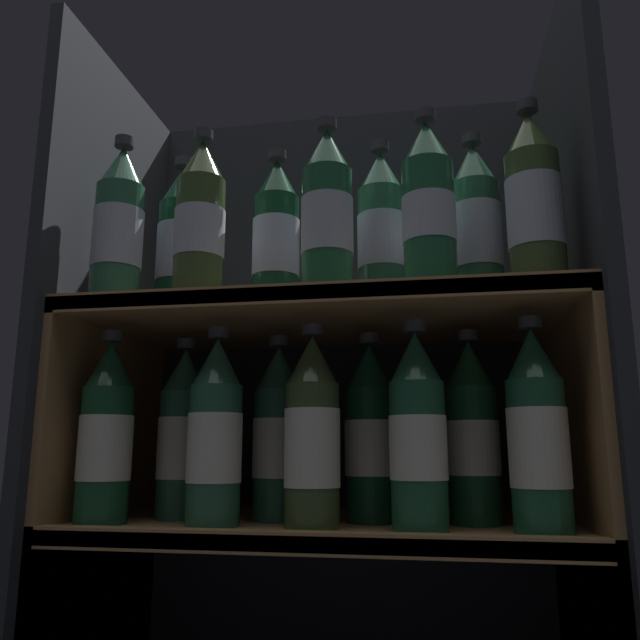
# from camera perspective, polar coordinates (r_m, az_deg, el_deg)

# --- Properties ---
(fridge_back_wall) EXTENTS (0.72, 0.02, 0.99)m
(fridge_back_wall) POSITION_cam_1_polar(r_m,az_deg,el_deg) (1.08, 2.14, -5.49)
(fridge_back_wall) COLOR #23262B
(fridge_back_wall) RESTS_ON ground_plane
(fridge_side_left) EXTENTS (0.02, 0.39, 0.99)m
(fridge_side_left) POSITION_cam_1_polar(r_m,az_deg,el_deg) (1.01, -19.25, -4.43)
(fridge_side_left) COLOR #23262B
(fridge_side_left) RESTS_ON ground_plane
(fridge_side_right) EXTENTS (0.02, 0.39, 0.99)m
(fridge_side_right) POSITION_cam_1_polar(r_m,az_deg,el_deg) (0.91, 22.72, -3.40)
(fridge_side_right) COLOR #23262B
(fridge_side_right) RESTS_ON ground_plane
(shelf_lower) EXTENTS (0.68, 0.35, 0.28)m
(shelf_lower) POSITION_cam_1_polar(r_m,az_deg,el_deg) (0.89, 0.50, -21.27)
(shelf_lower) COLOR #9E7547
(shelf_lower) RESTS_ON ground_plane
(shelf_upper) EXTENTS (0.68, 0.35, 0.57)m
(shelf_upper) POSITION_cam_1_polar(r_m,az_deg,el_deg) (0.89, 0.50, -9.00)
(shelf_upper) COLOR #9E7547
(shelf_upper) RESTS_ON ground_plane
(bottle_upper_front_0) EXTENTS (0.07, 0.07, 0.25)m
(bottle_upper_front_0) POSITION_cam_1_polar(r_m,az_deg,el_deg) (0.93, -17.96, 7.91)
(bottle_upper_front_0) COLOR #285B42
(bottle_upper_front_0) RESTS_ON shelf_upper
(bottle_upper_front_1) EXTENTS (0.07, 0.07, 0.25)m
(bottle_upper_front_1) POSITION_cam_1_polar(r_m,az_deg,el_deg) (0.88, -10.92, 8.67)
(bottle_upper_front_1) COLOR #384C28
(bottle_upper_front_1) RESTS_ON shelf_upper
(bottle_upper_front_2) EXTENTS (0.07, 0.07, 0.25)m
(bottle_upper_front_2) POSITION_cam_1_polar(r_m,az_deg,el_deg) (0.84, 0.66, 9.52)
(bottle_upper_front_2) COLOR #1E5638
(bottle_upper_front_2) RESTS_ON shelf_upper
(bottle_upper_front_3) EXTENTS (0.07, 0.07, 0.25)m
(bottle_upper_front_3) POSITION_cam_1_polar(r_m,az_deg,el_deg) (0.83, 9.89, 10.01)
(bottle_upper_front_3) COLOR #1E5638
(bottle_upper_front_3) RESTS_ON shelf_upper
(bottle_upper_front_4) EXTENTS (0.07, 0.07, 0.25)m
(bottle_upper_front_4) POSITION_cam_1_polar(r_m,az_deg,el_deg) (0.84, 18.99, 10.09)
(bottle_upper_front_4) COLOR #384C28
(bottle_upper_front_4) RESTS_ON shelf_upper
(bottle_upper_back_0) EXTENTS (0.07, 0.07, 0.25)m
(bottle_upper_back_0) POSITION_cam_1_polar(r_m,az_deg,el_deg) (0.97, -12.67, 6.76)
(bottle_upper_back_0) COLOR #144228
(bottle_upper_back_0) RESTS_ON shelf_upper
(bottle_upper_back_1) EXTENTS (0.07, 0.07, 0.25)m
(bottle_upper_back_1) POSITION_cam_1_polar(r_m,az_deg,el_deg) (0.93, -4.04, 7.42)
(bottle_upper_back_1) COLOR #144228
(bottle_upper_back_1) RESTS_ON shelf_upper
(bottle_upper_back_2) EXTENTS (0.07, 0.07, 0.25)m
(bottle_upper_back_2) POSITION_cam_1_polar(r_m,az_deg,el_deg) (0.90, 5.65, 7.98)
(bottle_upper_back_2) COLOR #285B42
(bottle_upper_back_2) RESTS_ON shelf_upper
(bottle_upper_back_3) EXTENTS (0.07, 0.07, 0.25)m
(bottle_upper_back_3) POSITION_cam_1_polar(r_m,az_deg,el_deg) (0.91, 14.09, 8.22)
(bottle_upper_back_3) COLOR #285B42
(bottle_upper_back_3) RESTS_ON shelf_upper
(bottle_lower_front_0) EXTENTS (0.07, 0.07, 0.25)m
(bottle_lower_front_0) POSITION_cam_1_polar(r_m,az_deg,el_deg) (0.88, -18.99, -9.97)
(bottle_lower_front_0) COLOR #194C2D
(bottle_lower_front_0) RESTS_ON shelf_lower
(bottle_lower_front_1) EXTENTS (0.07, 0.07, 0.25)m
(bottle_lower_front_1) POSITION_cam_1_polar(r_m,az_deg,el_deg) (0.82, -9.57, -10.35)
(bottle_lower_front_1) COLOR #285B42
(bottle_lower_front_1) RESTS_ON shelf_lower
(bottle_lower_front_2) EXTENTS (0.07, 0.07, 0.25)m
(bottle_lower_front_2) POSITION_cam_1_polar(r_m,az_deg,el_deg) (0.78, -0.62, -10.49)
(bottle_lower_front_2) COLOR #384C28
(bottle_lower_front_2) RESTS_ON shelf_lower
(bottle_lower_front_3) EXTENTS (0.07, 0.07, 0.25)m
(bottle_lower_front_3) POSITION_cam_1_polar(r_m,az_deg,el_deg) (0.77, 8.92, -10.26)
(bottle_lower_front_3) COLOR #1E5638
(bottle_lower_front_3) RESTS_ON shelf_lower
(bottle_lower_front_4) EXTENTS (0.07, 0.07, 0.25)m
(bottle_lower_front_4) POSITION_cam_1_polar(r_m,az_deg,el_deg) (0.78, 19.28, -9.83)
(bottle_lower_front_4) COLOR #1E5638
(bottle_lower_front_4) RESTS_ON shelf_lower
(bottle_lower_back_0) EXTENTS (0.07, 0.07, 0.25)m
(bottle_lower_back_0) POSITION_cam_1_polar(r_m,az_deg,el_deg) (0.92, -12.46, -10.38)
(bottle_lower_back_0) COLOR #285B42
(bottle_lower_back_0) RESTS_ON shelf_lower
(bottle_lower_back_1) EXTENTS (0.07, 0.07, 0.25)m
(bottle_lower_back_1) POSITION_cam_1_polar(r_m,az_deg,el_deg) (0.87, -3.86, -10.55)
(bottle_lower_back_1) COLOR #285B42
(bottle_lower_back_1) RESTS_ON shelf_lower
(bottle_lower_back_2) EXTENTS (0.07, 0.07, 0.25)m
(bottle_lower_back_2) POSITION_cam_1_polar(r_m,az_deg,el_deg) (0.85, 4.65, -10.48)
(bottle_lower_back_2) COLOR #144228
(bottle_lower_back_2) RESTS_ON shelf_lower
(bottle_lower_back_3) EXTENTS (0.07, 0.07, 0.25)m
(bottle_lower_back_3) POSITION_cam_1_polar(r_m,az_deg,el_deg) (0.85, 13.76, -10.17)
(bottle_lower_back_3) COLOR #194C2D
(bottle_lower_back_3) RESTS_ON shelf_lower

